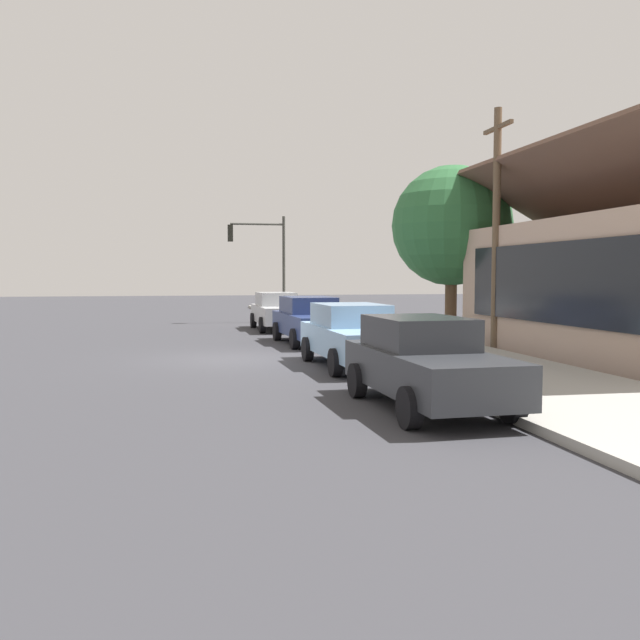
{
  "coord_description": "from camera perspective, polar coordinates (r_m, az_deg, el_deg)",
  "views": [
    {
      "loc": [
        19.11,
        -1.65,
        2.34
      ],
      "look_at": [
        -0.13,
        2.43,
        1.05
      ],
      "focal_mm": 38.49,
      "sensor_mm": 36.0,
      "label": 1
    }
  ],
  "objects": [
    {
      "name": "car_silver",
      "position": [
        29.28,
        -3.59,
        0.77
      ],
      "size": [
        4.75,
        1.96,
        1.59
      ],
      "rotation": [
        0.0,
        0.0,
        0.01
      ],
      "color": "silver",
      "rests_on": "ground"
    },
    {
      "name": "car_charcoal",
      "position": [
        12.17,
        8.74,
        -3.49
      ],
      "size": [
        4.52,
        2.03,
        1.59
      ],
      "rotation": [
        0.0,
        0.0,
        0.03
      ],
      "color": "#2D3035",
      "rests_on": "ground"
    },
    {
      "name": "shade_tree",
      "position": [
        26.26,
        10.9,
        7.67
      ],
      "size": [
        4.47,
        4.47,
        6.41
      ],
      "color": "brown",
      "rests_on": "ground"
    },
    {
      "name": "ground_plane",
      "position": [
        19.32,
        -6.99,
        -3.22
      ],
      "size": [
        120.0,
        120.0,
        0.0
      ],
      "primitive_type": "plane",
      "color": "#38383D"
    },
    {
      "name": "car_navy",
      "position": [
        23.33,
        -0.79,
        0.02
      ],
      "size": [
        4.9,
        2.17,
        1.59
      ],
      "rotation": [
        0.0,
        0.0,
        0.04
      ],
      "color": "navy",
      "rests_on": "ground"
    },
    {
      "name": "car_skyblue",
      "position": [
        17.5,
        2.85,
        -1.24
      ],
      "size": [
        4.82,
        2.15,
        1.59
      ],
      "rotation": [
        0.0,
        0.0,
        0.03
      ],
      "color": "#8CB7E0",
      "rests_on": "ground"
    },
    {
      "name": "fire_hydrant_red",
      "position": [
        27.13,
        0.52,
        -0.13
      ],
      "size": [
        0.22,
        0.22,
        0.71
      ],
      "color": "red",
      "rests_on": "sidewalk_curb"
    },
    {
      "name": "traffic_light_main",
      "position": [
        33.62,
        -4.82,
        5.71
      ],
      "size": [
        0.37,
        2.79,
        5.2
      ],
      "color": "#383833",
      "rests_on": "ground"
    },
    {
      "name": "utility_pole_wooden",
      "position": [
        22.28,
        14.44,
        7.73
      ],
      "size": [
        1.8,
        0.24,
        7.5
      ],
      "color": "brown",
      "rests_on": "ground"
    },
    {
      "name": "sidewalk_curb",
      "position": [
        20.56,
        8.77,
        -2.59
      ],
      "size": [
        60.0,
        4.2,
        0.16
      ],
      "primitive_type": "cube",
      "color": "#A3A099",
      "rests_on": "ground"
    }
  ]
}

